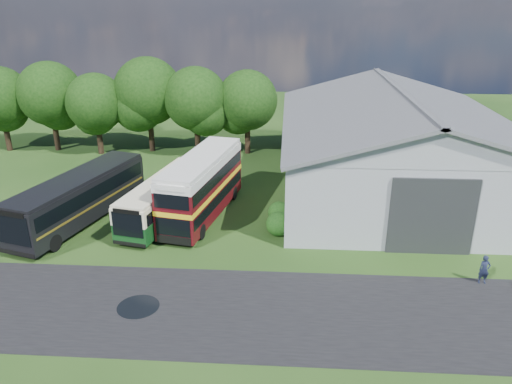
# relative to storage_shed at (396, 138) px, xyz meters

# --- Properties ---
(ground) EXTENTS (120.00, 120.00, 0.00)m
(ground) POSITION_rel_storage_shed_xyz_m (-15.00, -15.98, -4.17)
(ground) COLOR #1B3912
(ground) RESTS_ON ground
(asphalt_road) EXTENTS (60.00, 8.00, 0.02)m
(asphalt_road) POSITION_rel_storage_shed_xyz_m (-12.00, -18.98, -4.17)
(asphalt_road) COLOR black
(asphalt_road) RESTS_ON ground
(puddle) EXTENTS (2.20, 2.20, 0.01)m
(puddle) POSITION_rel_storage_shed_xyz_m (-16.50, -18.98, -4.17)
(puddle) COLOR black
(puddle) RESTS_ON ground
(storage_shed) EXTENTS (18.80, 24.80, 8.15)m
(storage_shed) POSITION_rel_storage_shed_xyz_m (0.00, 0.00, 0.00)
(storage_shed) COLOR gray
(storage_shed) RESTS_ON ground
(tree_far_left) EXTENTS (6.12, 6.12, 8.64)m
(tree_far_left) POSITION_rel_storage_shed_xyz_m (-38.00, 8.02, 1.40)
(tree_far_left) COLOR black
(tree_far_left) RESTS_ON ground
(tree_left_a) EXTENTS (6.46, 6.46, 9.12)m
(tree_left_a) POSITION_rel_storage_shed_xyz_m (-33.00, 8.52, 1.71)
(tree_left_a) COLOR black
(tree_left_a) RESTS_ON ground
(tree_left_b) EXTENTS (5.78, 5.78, 8.16)m
(tree_left_b) POSITION_rel_storage_shed_xyz_m (-28.00, 7.52, 1.09)
(tree_left_b) COLOR black
(tree_left_b) RESTS_ON ground
(tree_mid) EXTENTS (6.80, 6.80, 9.60)m
(tree_mid) POSITION_rel_storage_shed_xyz_m (-23.00, 8.82, 2.02)
(tree_mid) COLOR black
(tree_mid) RESTS_ON ground
(tree_right_a) EXTENTS (6.26, 6.26, 8.83)m
(tree_right_a) POSITION_rel_storage_shed_xyz_m (-18.00, 7.82, 1.52)
(tree_right_a) COLOR black
(tree_right_a) RESTS_ON ground
(tree_right_b) EXTENTS (5.98, 5.98, 8.45)m
(tree_right_b) POSITION_rel_storage_shed_xyz_m (-13.00, 8.62, 1.27)
(tree_right_b) COLOR black
(tree_right_b) RESTS_ON ground
(shrub_front) EXTENTS (1.70, 1.70, 1.70)m
(shrub_front) POSITION_rel_storage_shed_xyz_m (-9.40, -9.98, -4.17)
(shrub_front) COLOR #194714
(shrub_front) RESTS_ON ground
(shrub_mid) EXTENTS (1.60, 1.60, 1.60)m
(shrub_mid) POSITION_rel_storage_shed_xyz_m (-9.40, -7.98, -4.17)
(shrub_mid) COLOR #194714
(shrub_mid) RESTS_ON ground
(bus_green_single) EXTENTS (4.64, 10.85, 2.92)m
(bus_green_single) POSITION_rel_storage_shed_xyz_m (-17.69, -7.72, -2.61)
(bus_green_single) COLOR black
(bus_green_single) RESTS_ON ground
(bus_maroon_double) EXTENTS (4.74, 10.97, 4.58)m
(bus_maroon_double) POSITION_rel_storage_shed_xyz_m (-14.98, -7.26, -1.88)
(bus_maroon_double) COLOR black
(bus_maroon_double) RESTS_ON ground
(bus_dark_single) EXTENTS (6.14, 12.69, 3.41)m
(bus_dark_single) POSITION_rel_storage_shed_xyz_m (-23.53, -8.73, -2.35)
(bus_dark_single) COLOR black
(bus_dark_single) RESTS_ON ground
(visitor_a) EXTENTS (0.63, 0.42, 1.70)m
(visitor_a) POSITION_rel_storage_shed_xyz_m (2.21, -15.44, -3.32)
(visitor_a) COLOR #181F36
(visitor_a) RESTS_ON ground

